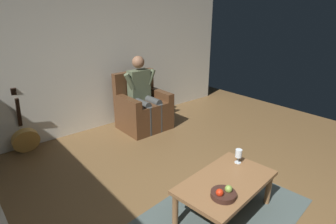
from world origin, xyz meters
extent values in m
cube|color=silver|center=(0.00, -3.15, 1.36)|extent=(6.12, 0.06, 2.72)
cube|color=#434F4C|center=(-0.09, -0.20, 0.00)|extent=(1.86, 1.37, 0.01)
cube|color=#4F301C|center=(-0.73, -2.54, 0.20)|extent=(0.80, 0.71, 0.40)
cube|color=#4F301C|center=(-0.73, -2.48, 0.45)|extent=(0.55, 0.59, 0.10)
cube|color=#4F301C|center=(-1.07, -2.54, 0.52)|extent=(0.13, 0.71, 0.24)
cube|color=#4F301C|center=(-0.40, -2.53, 0.52)|extent=(0.13, 0.71, 0.24)
cube|color=#4F301C|center=(-0.73, -2.83, 0.70)|extent=(0.80, 0.12, 0.59)
cube|color=#515C42|center=(-0.73, -2.66, 0.77)|extent=(0.38, 0.18, 0.54)
sphere|color=brown|center=(-0.73, -2.66, 1.17)|extent=(0.21, 0.21, 0.21)
cylinder|color=#3A3B3A|center=(-0.85, -2.45, 0.51)|extent=(0.13, 0.42, 0.13)
cylinder|color=#3A3B3A|center=(-0.85, -2.24, 0.25)|extent=(0.12, 0.12, 0.50)
cylinder|color=#515C42|center=(-0.95, -2.61, 0.89)|extent=(0.20, 0.09, 0.29)
cylinder|color=#3A3B3A|center=(-0.62, -2.45, 0.51)|extent=(0.13, 0.42, 0.13)
cylinder|color=#3A3B3A|center=(-0.62, -2.24, 0.25)|extent=(0.12, 0.12, 0.50)
cylinder|color=#515C42|center=(-0.51, -2.61, 0.89)|extent=(0.20, 0.09, 0.29)
cube|color=brown|center=(-0.09, -0.20, 0.39)|extent=(1.10, 0.71, 0.04)
cylinder|color=brown|center=(-0.58, 0.00, 0.18)|extent=(0.06, 0.06, 0.37)
cylinder|color=brown|center=(-0.53, -0.50, 0.18)|extent=(0.06, 0.06, 0.37)
cylinder|color=brown|center=(0.41, -0.40, 0.18)|extent=(0.06, 0.06, 0.37)
cylinder|color=#B3853C|center=(1.13, -2.94, 0.19)|extent=(0.38, 0.19, 0.39)
cylinder|color=black|center=(1.13, -2.89, 0.21)|extent=(0.11, 0.03, 0.10)
cube|color=black|center=(1.13, -3.05, 0.60)|extent=(0.05, 0.15, 0.46)
cube|color=black|center=(1.13, -3.13, 0.88)|extent=(0.07, 0.07, 0.14)
cylinder|color=silver|center=(-0.45, -0.33, 0.41)|extent=(0.07, 0.07, 0.01)
cylinder|color=silver|center=(-0.45, -0.33, 0.45)|extent=(0.01, 0.01, 0.07)
cylinder|color=silver|center=(-0.45, -0.33, 0.53)|extent=(0.07, 0.07, 0.09)
cylinder|color=#590C19|center=(-0.45, -0.33, 0.50)|extent=(0.06, 0.06, 0.04)
cylinder|color=#361E18|center=(0.13, -0.05, 0.43)|extent=(0.23, 0.23, 0.05)
sphere|color=red|center=(0.19, -0.06, 0.48)|extent=(0.07, 0.07, 0.07)
sphere|color=olive|center=(0.08, -0.04, 0.48)|extent=(0.07, 0.07, 0.07)
camera|label=1|loc=(1.83, 1.19, 2.01)|focal=29.11mm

